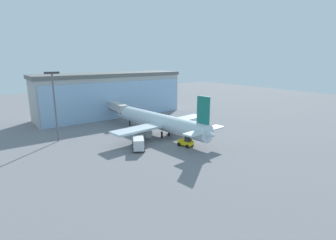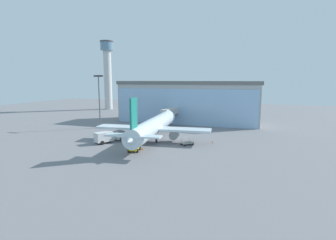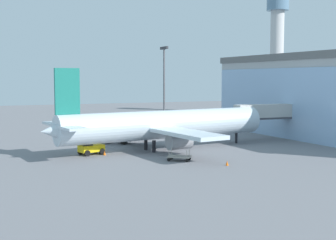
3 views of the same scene
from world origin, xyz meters
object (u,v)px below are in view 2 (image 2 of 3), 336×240
object	(u,v)px
jet_bridge	(171,112)
airplane	(154,126)
apron_light_mast	(99,96)
catering_truck	(109,136)
pushback_tug	(134,147)
safety_cone_nose	(143,148)
baggage_cart	(187,143)
safety_cone_wingtip	(212,142)
control_tower	(108,70)

from	to	relation	value
jet_bridge	airplane	xyz separation A→B (m)	(2.87, -20.03, -0.95)
apron_light_mast	catering_truck	world-z (taller)	apron_light_mast
pushback_tug	safety_cone_nose	world-z (taller)	pushback_tug
airplane	baggage_cart	bearing A→B (deg)	-107.23
jet_bridge	pushback_tug	size ratio (longest dim) A/B	3.34
catering_truck	pushback_tug	xyz separation A→B (m)	(9.33, -4.79, -0.49)
apron_light_mast	airplane	bearing A→B (deg)	-23.23
jet_bridge	pushback_tug	xyz separation A→B (m)	(2.99, -30.40, -3.52)
jet_bridge	baggage_cart	distance (m)	24.85
baggage_cart	safety_cone_wingtip	distance (m)	6.34
jet_bridge	control_tower	bearing A→B (deg)	54.66
pushback_tug	safety_cone_wingtip	world-z (taller)	pushback_tug
control_tower	safety_cone_wingtip	size ratio (longest dim) A/B	61.02
jet_bridge	catering_truck	distance (m)	26.56
control_tower	pushback_tug	size ratio (longest dim) A/B	9.44
airplane	baggage_cart	distance (m)	9.57
apron_light_mast	airplane	xyz separation A→B (m)	(22.32, -9.58, -6.20)
baggage_cart	safety_cone_nose	bearing A→B (deg)	170.81
catering_truck	safety_cone_nose	xyz separation A→B (m)	(10.47, -3.20, -1.19)
airplane	pushback_tug	size ratio (longest dim) A/B	9.96
airplane	safety_cone_nose	bearing A→B (deg)	-179.83
catering_truck	pushback_tug	distance (m)	10.50
baggage_cart	catering_truck	bearing A→B (deg)	140.06
jet_bridge	airplane	size ratio (longest dim) A/B	0.34
catering_truck	safety_cone_nose	size ratio (longest dim) A/B	13.66
pushback_tug	safety_cone_nose	xyz separation A→B (m)	(1.13, 1.59, -0.70)
baggage_cart	safety_cone_nose	world-z (taller)	baggage_cart
safety_cone_wingtip	jet_bridge	bearing A→B (deg)	133.69
jet_bridge	baggage_cart	size ratio (longest dim) A/B	3.71
apron_light_mast	safety_cone_nose	bearing A→B (deg)	-37.91
apron_light_mast	control_tower	bearing A→B (deg)	120.71
baggage_cart	pushback_tug	xyz separation A→B (m)	(-8.84, -8.91, 0.47)
safety_cone_wingtip	catering_truck	bearing A→B (deg)	-161.05
baggage_cart	safety_cone_nose	size ratio (longest dim) A/B	5.81
safety_cone_nose	catering_truck	bearing A→B (deg)	163.01
apron_light_mast	safety_cone_wingtip	xyz separation A→B (m)	(36.30, -7.19, -9.47)
airplane	pushback_tug	xyz separation A→B (m)	(0.12, -10.37, -2.56)
apron_light_mast	airplane	world-z (taller)	apron_light_mast
catering_truck	pushback_tug	size ratio (longest dim) A/B	2.11
safety_cone_wingtip	control_tower	bearing A→B (deg)	140.16
jet_bridge	control_tower	xyz separation A→B (m)	(-46.64, 35.33, 15.02)
apron_light_mast	baggage_cart	size ratio (longest dim) A/B	5.04
pushback_tug	baggage_cart	bearing A→B (deg)	-59.61
apron_light_mast	airplane	size ratio (longest dim) A/B	0.46
airplane	control_tower	bearing A→B (deg)	33.85
baggage_cart	safety_cone_wingtip	bearing A→B (deg)	-15.28
jet_bridge	apron_light_mast	distance (m)	22.69
jet_bridge	pushback_tug	bearing A→B (deg)	-172.59
apron_light_mast	catering_truck	bearing A→B (deg)	-49.16
pushback_tug	airplane	bearing A→B (deg)	-14.18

